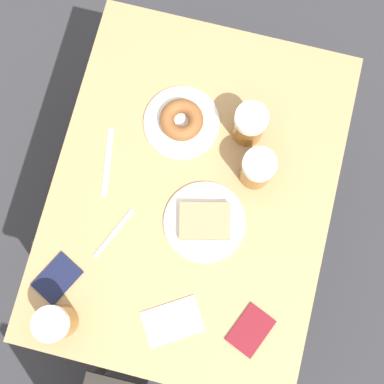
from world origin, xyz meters
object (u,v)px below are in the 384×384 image
object	(u,v)px
beer_mug_right	(249,125)
fork	(114,233)
passport_near_edge	(57,278)
beer_mug_left	(56,323)
passport_far_edge	(251,330)
plate_with_cake	(205,222)
beer_mug_center	(257,169)
plate_with_donut	(182,121)
napkin_folded	(172,321)
knife	(108,162)

from	to	relation	value
beer_mug_right	fork	xyz separation A→B (m)	(0.30, 0.39, -0.07)
passport_near_edge	beer_mug_left	bearing A→B (deg)	113.40
passport_far_edge	beer_mug_right	bearing A→B (deg)	-76.02
beer_mug_left	fork	bearing A→B (deg)	-105.23
beer_mug_right	passport_near_edge	distance (m)	0.70
fork	beer_mug_right	bearing A→B (deg)	-127.91
beer_mug_left	fork	size ratio (longest dim) A/B	0.87
plate_with_cake	beer_mug_center	xyz separation A→B (m)	(-0.11, -0.17, 0.06)
fork	plate_with_donut	bearing A→B (deg)	-106.29
beer_mug_right	passport_far_edge	distance (m)	0.58
passport_near_edge	passport_far_edge	bearing A→B (deg)	179.36
napkin_folded	knife	xyz separation A→B (m)	(0.30, -0.40, -0.00)
plate_with_cake	napkin_folded	world-z (taller)	plate_with_cake
knife	napkin_folded	bearing A→B (deg)	127.03
plate_with_donut	beer_mug_right	world-z (taller)	beer_mug_right
knife	passport_far_edge	bearing A→B (deg)	144.56
plate_with_donut	fork	world-z (taller)	plate_with_donut
beer_mug_left	beer_mug_center	xyz separation A→B (m)	(-0.43, -0.54, 0.00)
passport_far_edge	beer_mug_center	bearing A→B (deg)	-78.46
napkin_folded	beer_mug_right	bearing A→B (deg)	-97.57
beer_mug_right	passport_far_edge	bearing A→B (deg)	103.98
plate_with_donut	fork	xyz separation A→B (m)	(0.11, 0.37, -0.02)
knife	beer_mug_center	bearing A→B (deg)	-170.88
plate_with_cake	passport_far_edge	world-z (taller)	plate_with_cake
plate_with_cake	knife	size ratio (longest dim) A/B	1.15
beer_mug_right	beer_mug_center	bearing A→B (deg)	112.31
beer_mug_left	fork	world-z (taller)	beer_mug_left
fork	passport_far_edge	xyz separation A→B (m)	(-0.44, 0.17, 0.00)
plate_with_cake	knife	xyz separation A→B (m)	(0.32, -0.10, -0.01)
napkin_folded	beer_mug_center	bearing A→B (deg)	-105.35
plate_with_cake	napkin_folded	distance (m)	0.29
knife	passport_near_edge	distance (m)	0.36
passport_far_edge	plate_with_donut	bearing A→B (deg)	-58.08
beer_mug_right	plate_with_cake	bearing A→B (deg)	78.96
beer_mug_right	fork	world-z (taller)	beer_mug_right
plate_with_cake	passport_near_edge	xyz separation A→B (m)	(0.37, 0.26, -0.01)
plate_with_cake	beer_mug_right	xyz separation A→B (m)	(-0.06, -0.29, 0.06)
beer_mug_left	fork	distance (m)	0.29
beer_mug_center	fork	bearing A→B (deg)	37.16
beer_mug_left	beer_mug_center	distance (m)	0.69
beer_mug_right	knife	xyz separation A→B (m)	(0.38, 0.19, -0.07)
beer_mug_left	fork	xyz separation A→B (m)	(-0.07, -0.27, -0.07)
fork	passport_near_edge	distance (m)	0.20
beer_mug_center	napkin_folded	distance (m)	0.49
beer_mug_center	beer_mug_left	bearing A→B (deg)	51.65
beer_mug_center	passport_far_edge	bearing A→B (deg)	101.54
plate_with_cake	passport_far_edge	xyz separation A→B (m)	(-0.20, 0.26, -0.01)
passport_near_edge	plate_with_donut	bearing A→B (deg)	-113.36
beer_mug_right	napkin_folded	xyz separation A→B (m)	(0.08, 0.59, -0.07)
plate_with_donut	knife	size ratio (longest dim) A/B	1.10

